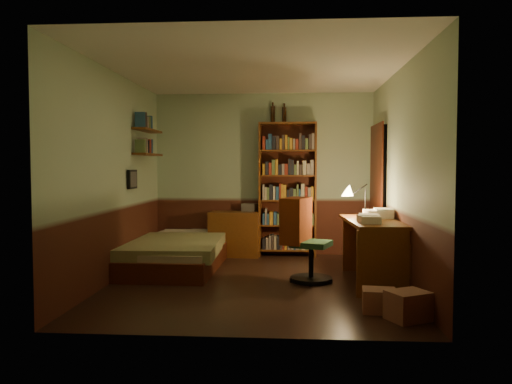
# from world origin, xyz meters

# --- Properties ---
(floor) EXTENTS (3.50, 4.00, 0.02)m
(floor) POSITION_xyz_m (0.00, 0.00, -0.01)
(floor) COLOR black
(floor) RESTS_ON ground
(ceiling) EXTENTS (3.50, 4.00, 0.02)m
(ceiling) POSITION_xyz_m (0.00, 0.00, 2.61)
(ceiling) COLOR silver
(ceiling) RESTS_ON wall_back
(wall_back) EXTENTS (3.50, 0.02, 2.60)m
(wall_back) POSITION_xyz_m (0.00, 2.01, 1.30)
(wall_back) COLOR #A0BA97
(wall_back) RESTS_ON ground
(wall_left) EXTENTS (0.02, 4.00, 2.60)m
(wall_left) POSITION_xyz_m (-1.76, 0.00, 1.30)
(wall_left) COLOR #A0BA97
(wall_left) RESTS_ON ground
(wall_right) EXTENTS (0.02, 4.00, 2.60)m
(wall_right) POSITION_xyz_m (1.76, 0.00, 1.30)
(wall_right) COLOR #A0BA97
(wall_right) RESTS_ON ground
(wall_front) EXTENTS (3.50, 0.02, 2.60)m
(wall_front) POSITION_xyz_m (0.00, -2.01, 1.30)
(wall_front) COLOR #A0BA97
(wall_front) RESTS_ON ground
(doorway) EXTENTS (0.06, 0.90, 2.00)m
(doorway) POSITION_xyz_m (1.72, 1.30, 1.00)
(doorway) COLOR black
(doorway) RESTS_ON ground
(door_trim) EXTENTS (0.02, 0.98, 2.08)m
(door_trim) POSITION_xyz_m (1.69, 1.30, 1.00)
(door_trim) COLOR #3E170B
(door_trim) RESTS_ON ground
(bed) EXTENTS (1.28, 2.33, 0.68)m
(bed) POSITION_xyz_m (-1.19, 0.92, 0.34)
(bed) COLOR #697347
(bed) RESTS_ON ground
(dresser) EXTENTS (0.82, 0.46, 0.71)m
(dresser) POSITION_xyz_m (-0.44, 1.76, 0.35)
(dresser) COLOR #5C2F11
(dresser) RESTS_ON ground
(mini_stereo) EXTENTS (0.27, 0.23, 0.12)m
(mini_stereo) POSITION_xyz_m (-0.22, 1.89, 0.77)
(mini_stereo) COLOR #B2B2B7
(mini_stereo) RESTS_ON dresser
(bookshelf) EXTENTS (0.91, 0.30, 2.12)m
(bookshelf) POSITION_xyz_m (0.39, 1.85, 1.06)
(bookshelf) COLOR #5C2F11
(bookshelf) RESTS_ON ground
(bottle_left) EXTENTS (0.09, 0.09, 0.27)m
(bottle_left) POSITION_xyz_m (0.15, 1.96, 2.25)
(bottle_left) COLOR black
(bottle_left) RESTS_ON bookshelf
(bottle_right) EXTENTS (0.08, 0.08, 0.25)m
(bottle_right) POSITION_xyz_m (0.34, 1.96, 2.24)
(bottle_right) COLOR black
(bottle_right) RESTS_ON bookshelf
(desk) EXTENTS (0.67, 1.47, 0.77)m
(desk) POSITION_xyz_m (1.44, 0.07, 0.39)
(desk) COLOR #5C2F11
(desk) RESTS_ON ground
(paper_stack) EXTENTS (0.22, 0.30, 0.12)m
(paper_stack) POSITION_xyz_m (1.62, 0.34, 0.83)
(paper_stack) COLOR silver
(paper_stack) RESTS_ON desk
(desk_lamp) EXTENTS (0.19, 0.19, 0.54)m
(desk_lamp) POSITION_xyz_m (1.43, 0.61, 1.04)
(desk_lamp) COLOR black
(desk_lamp) RESTS_ON desk
(office_chair) EXTENTS (0.66, 0.62, 1.06)m
(office_chair) POSITION_xyz_m (0.70, 0.08, 0.53)
(office_chair) COLOR #264E2B
(office_chair) RESTS_ON ground
(red_jacket) EXTENTS (0.28, 0.49, 0.57)m
(red_jacket) POSITION_xyz_m (0.62, 0.10, 1.35)
(red_jacket) COLOR maroon
(red_jacket) RESTS_ON office_chair
(wall_shelf_lower) EXTENTS (0.20, 0.90, 0.03)m
(wall_shelf_lower) POSITION_xyz_m (-1.64, 1.10, 1.60)
(wall_shelf_lower) COLOR #5C2F11
(wall_shelf_lower) RESTS_ON wall_left
(wall_shelf_upper) EXTENTS (0.20, 0.90, 0.03)m
(wall_shelf_upper) POSITION_xyz_m (-1.64, 1.10, 1.95)
(wall_shelf_upper) COLOR #5C2F11
(wall_shelf_upper) RESTS_ON wall_left
(framed_picture) EXTENTS (0.04, 0.32, 0.26)m
(framed_picture) POSITION_xyz_m (-1.72, 0.60, 1.25)
(framed_picture) COLOR black
(framed_picture) RESTS_ON wall_left
(cardboard_box_a) EXTENTS (0.45, 0.42, 0.27)m
(cardboard_box_a) POSITION_xyz_m (1.53, -1.42, 0.13)
(cardboard_box_a) COLOR #9A664F
(cardboard_box_a) RESTS_ON ground
(cardboard_box_b) EXTENTS (0.35, 0.30, 0.23)m
(cardboard_box_b) POSITION_xyz_m (1.31, -1.18, 0.11)
(cardboard_box_b) COLOR #9A664F
(cardboard_box_b) RESTS_ON ground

